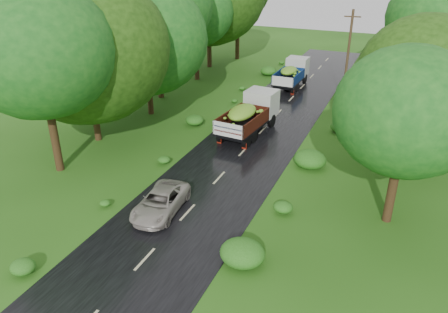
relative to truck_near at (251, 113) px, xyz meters
The scene contains 10 objects.
ground 15.35m from the truck_near, 87.28° to the right, with size 120.00×120.00×0.00m, color #1F4B10.
road 10.39m from the truck_near, 85.96° to the right, with size 6.50×80.00×0.02m, color black.
road_lines 9.40m from the truck_near, 85.53° to the right, with size 0.12×69.60×0.00m.
truck_near is the anchor object (origin of this frame).
truck_far 12.48m from the truck_near, 91.37° to the left, with size 2.16×5.79×2.41m.
car 11.76m from the truck_near, 92.62° to the right, with size 1.90×4.11×1.14m, color #A39B90.
utility_pole 11.43m from the truck_near, 63.53° to the left, with size 1.35×0.23×7.67m.
trees_left 12.25m from the truck_near, 151.71° to the left, with size 6.68×34.99×10.06m.
trees_right 13.62m from the truck_near, 34.61° to the left, with size 6.47×33.41×8.72m.
shrubs 1.85m from the truck_near, 60.11° to the right, with size 11.90×44.00×0.70m.
Camera 1 is at (9.08, -12.51, 12.25)m, focal length 35.00 mm.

